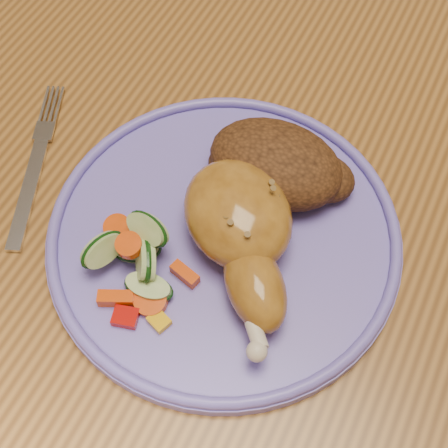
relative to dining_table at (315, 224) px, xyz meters
The scene contains 8 objects.
ground 0.67m from the dining_table, ahead, with size 4.00×4.00×0.00m, color brown.
dining_table is the anchor object (origin of this frame).
plate 0.15m from the dining_table, 118.92° to the right, with size 0.31×0.31×0.01m, color #6B5BC5.
plate_rim 0.15m from the dining_table, 118.92° to the right, with size 0.30×0.30×0.01m, color #6B5BC5.
chicken_leg 0.17m from the dining_table, 109.25° to the right, with size 0.15×0.17×0.06m.
rice_pilaf 0.13m from the dining_table, 142.40° to the right, with size 0.13×0.09×0.05m.
vegetable_pile 0.22m from the dining_table, 122.94° to the right, with size 0.10×0.10×0.05m.
fork 0.29m from the dining_table, 155.51° to the right, with size 0.08×0.16×0.00m.
Camera 1 is at (0.06, -0.34, 1.23)m, focal length 50.00 mm.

